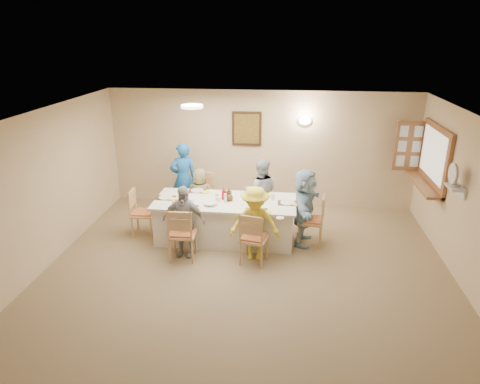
# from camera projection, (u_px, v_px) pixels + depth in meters

# --- Properties ---
(ground) EXTENTS (7.00, 7.00, 0.00)m
(ground) POSITION_uv_depth(u_px,v_px,m) (242.00, 292.00, 6.33)
(ground) COLOR #8C7759
(room_walls) EXTENTS (7.00, 7.00, 7.00)m
(room_walls) POSITION_uv_depth(u_px,v_px,m) (243.00, 197.00, 5.80)
(room_walls) COLOR tan
(room_walls) RESTS_ON ground
(wall_picture) EXTENTS (0.62, 0.05, 0.72)m
(wall_picture) POSITION_uv_depth(u_px,v_px,m) (247.00, 129.00, 8.98)
(wall_picture) COLOR #3C2615
(wall_picture) RESTS_ON room_walls
(wall_sconce) EXTENTS (0.26, 0.09, 0.18)m
(wall_sconce) POSITION_uv_depth(u_px,v_px,m) (305.00, 121.00, 8.76)
(wall_sconce) COLOR white
(wall_sconce) RESTS_ON room_walls
(ceiling_light) EXTENTS (0.36, 0.36, 0.05)m
(ceiling_light) POSITION_uv_depth(u_px,v_px,m) (192.00, 106.00, 6.96)
(ceiling_light) COLOR white
(ceiling_light) RESTS_ON room_walls
(serving_hatch) EXTENTS (0.06, 1.50, 1.15)m
(serving_hatch) POSITION_uv_depth(u_px,v_px,m) (435.00, 157.00, 7.68)
(serving_hatch) COLOR #965D36
(serving_hatch) RESTS_ON room_walls
(hatch_sill) EXTENTS (0.30, 1.50, 0.05)m
(hatch_sill) POSITION_uv_depth(u_px,v_px,m) (423.00, 184.00, 7.88)
(hatch_sill) COLOR #965D36
(hatch_sill) RESTS_ON room_walls
(shutter_door) EXTENTS (0.55, 0.04, 1.00)m
(shutter_door) POSITION_uv_depth(u_px,v_px,m) (409.00, 146.00, 8.42)
(shutter_door) COLOR #965D36
(shutter_door) RESTS_ON room_walls
(fan_shelf) EXTENTS (0.22, 0.36, 0.03)m
(fan_shelf) POSITION_uv_depth(u_px,v_px,m) (455.00, 187.00, 6.47)
(fan_shelf) COLOR white
(fan_shelf) RESTS_ON room_walls
(desk_fan) EXTENTS (0.30, 0.30, 0.28)m
(desk_fan) POSITION_uv_depth(u_px,v_px,m) (455.00, 178.00, 6.42)
(desk_fan) COLOR #A5A5A8
(desk_fan) RESTS_ON fan_shelf
(dining_table) EXTENTS (2.55, 1.08, 0.76)m
(dining_table) POSITION_uv_depth(u_px,v_px,m) (225.00, 220.00, 7.83)
(dining_table) COLOR white
(dining_table) RESTS_ON ground
(chair_back_left) EXTENTS (0.54, 0.54, 0.97)m
(chair_back_left) POSITION_uv_depth(u_px,v_px,m) (202.00, 197.00, 8.61)
(chair_back_left) COLOR tan
(chair_back_left) RESTS_ON ground
(chair_back_right) EXTENTS (0.44, 0.44, 0.88)m
(chair_back_right) POSITION_uv_depth(u_px,v_px,m) (261.00, 202.00, 8.49)
(chair_back_right) COLOR tan
(chair_back_right) RESTS_ON ground
(chair_front_left) EXTENTS (0.47, 0.47, 0.94)m
(chair_front_left) POSITION_uv_depth(u_px,v_px,m) (182.00, 233.00, 7.12)
(chair_front_left) COLOR tan
(chair_front_left) RESTS_ON ground
(chair_front_right) EXTENTS (0.52, 0.52, 0.92)m
(chair_front_right) POSITION_uv_depth(u_px,v_px,m) (254.00, 237.00, 7.00)
(chair_front_right) COLOR tan
(chair_front_right) RESTS_ON ground
(chair_left_end) EXTENTS (0.45, 0.45, 0.90)m
(chair_left_end) POSITION_uv_depth(u_px,v_px,m) (143.00, 212.00, 7.98)
(chair_left_end) COLOR tan
(chair_left_end) RESTS_ON ground
(chair_right_end) EXTENTS (0.50, 0.50, 0.93)m
(chair_right_end) POSITION_uv_depth(u_px,v_px,m) (311.00, 220.00, 7.63)
(chair_right_end) COLOR tan
(chair_right_end) RESTS_ON ground
(diner_back_left) EXTENTS (0.60, 0.44, 1.12)m
(diner_back_left) POSITION_uv_depth(u_px,v_px,m) (200.00, 196.00, 8.47)
(diner_back_left) COLOR olive
(diner_back_left) RESTS_ON ground
(diner_back_right) EXTENTS (0.75, 0.63, 1.36)m
(diner_back_right) POSITION_uv_depth(u_px,v_px,m) (261.00, 193.00, 8.29)
(diner_back_right) COLOR #9FA7B1
(diner_back_right) RESTS_ON ground
(diner_front_left) EXTENTS (0.77, 0.39, 1.26)m
(diner_front_left) POSITION_uv_depth(u_px,v_px,m) (184.00, 221.00, 7.18)
(diner_front_left) COLOR #9A9A9A
(diner_front_left) RESTS_ON ground
(diner_front_right) EXTENTS (0.86, 0.52, 1.29)m
(diner_front_right) POSITION_uv_depth(u_px,v_px,m) (255.00, 224.00, 7.04)
(diner_front_right) COLOR yellow
(diner_front_right) RESTS_ON ground
(diner_right_end) EXTENTS (1.42, 0.79, 1.40)m
(diner_right_end) POSITION_uv_depth(u_px,v_px,m) (304.00, 207.00, 7.57)
(diner_right_end) COLOR #9BBED4
(diner_right_end) RESTS_ON ground
(caregiver) EXTENTS (0.85, 0.81, 1.51)m
(caregiver) POSITION_uv_depth(u_px,v_px,m) (183.00, 178.00, 8.89)
(caregiver) COLOR blue
(caregiver) RESTS_ON ground
(placemat_fl) EXTENTS (0.37, 0.27, 0.01)m
(placemat_fl) POSITION_uv_depth(u_px,v_px,m) (187.00, 208.00, 7.37)
(placemat_fl) COLOR #472B19
(placemat_fl) RESTS_ON dining_table
(plate_fl) EXTENTS (0.23, 0.23, 0.01)m
(plate_fl) POSITION_uv_depth(u_px,v_px,m) (187.00, 207.00, 7.37)
(plate_fl) COLOR white
(plate_fl) RESTS_ON dining_table
(napkin_fl) EXTENTS (0.14, 0.14, 0.01)m
(napkin_fl) POSITION_uv_depth(u_px,v_px,m) (197.00, 209.00, 7.31)
(napkin_fl) COLOR yellow
(napkin_fl) RESTS_ON dining_table
(placemat_fr) EXTENTS (0.37, 0.28, 0.01)m
(placemat_fr) POSITION_uv_depth(u_px,v_px,m) (256.00, 211.00, 7.24)
(placemat_fr) COLOR #472B19
(placemat_fr) RESTS_ON dining_table
(plate_fr) EXTENTS (0.22, 0.22, 0.01)m
(plate_fr) POSITION_uv_depth(u_px,v_px,m) (256.00, 210.00, 7.24)
(plate_fr) COLOR white
(plate_fr) RESTS_ON dining_table
(napkin_fr) EXTENTS (0.15, 0.15, 0.01)m
(napkin_fr) POSITION_uv_depth(u_px,v_px,m) (267.00, 212.00, 7.17)
(napkin_fr) COLOR yellow
(napkin_fr) RESTS_ON dining_table
(placemat_bl) EXTENTS (0.33, 0.25, 0.01)m
(placemat_bl) POSITION_uv_depth(u_px,v_px,m) (197.00, 191.00, 8.15)
(placemat_bl) COLOR #472B19
(placemat_bl) RESTS_ON dining_table
(plate_bl) EXTENTS (0.24, 0.24, 0.02)m
(plate_bl) POSITION_uv_depth(u_px,v_px,m) (197.00, 190.00, 8.15)
(plate_bl) COLOR white
(plate_bl) RESTS_ON dining_table
(napkin_bl) EXTENTS (0.13, 0.13, 0.01)m
(napkin_bl) POSITION_uv_depth(u_px,v_px,m) (206.00, 192.00, 8.09)
(napkin_bl) COLOR yellow
(napkin_bl) RESTS_ON dining_table
(placemat_br) EXTENTS (0.34, 0.25, 0.01)m
(placemat_br) POSITION_uv_depth(u_px,v_px,m) (260.00, 194.00, 8.02)
(placemat_br) COLOR #472B19
(placemat_br) RESTS_ON dining_table
(plate_br) EXTENTS (0.24, 0.24, 0.01)m
(plate_br) POSITION_uv_depth(u_px,v_px,m) (260.00, 193.00, 8.02)
(plate_br) COLOR white
(plate_br) RESTS_ON dining_table
(napkin_br) EXTENTS (0.14, 0.14, 0.01)m
(napkin_br) POSITION_uv_depth(u_px,v_px,m) (269.00, 195.00, 7.96)
(napkin_br) COLOR yellow
(napkin_br) RESTS_ON dining_table
(placemat_le) EXTENTS (0.35, 0.26, 0.01)m
(placemat_le) POSITION_uv_depth(u_px,v_px,m) (166.00, 198.00, 7.82)
(placemat_le) COLOR #472B19
(placemat_le) RESTS_ON dining_table
(plate_le) EXTENTS (0.25, 0.25, 0.02)m
(plate_le) POSITION_uv_depth(u_px,v_px,m) (166.00, 197.00, 7.82)
(plate_le) COLOR white
(plate_le) RESTS_ON dining_table
(napkin_le) EXTENTS (0.14, 0.14, 0.01)m
(napkin_le) POSITION_uv_depth(u_px,v_px,m) (174.00, 199.00, 7.75)
(napkin_le) COLOR yellow
(napkin_le) RESTS_ON dining_table
(placemat_re) EXTENTS (0.34, 0.25, 0.01)m
(placemat_re) POSITION_uv_depth(u_px,v_px,m) (287.00, 203.00, 7.58)
(placemat_re) COLOR #472B19
(placemat_re) RESTS_ON dining_table
(plate_re) EXTENTS (0.25, 0.25, 0.02)m
(plate_re) POSITION_uv_depth(u_px,v_px,m) (287.00, 203.00, 7.57)
(plate_re) COLOR white
(plate_re) RESTS_ON dining_table
(napkin_re) EXTENTS (0.15, 0.15, 0.01)m
(napkin_re) POSITION_uv_depth(u_px,v_px,m) (298.00, 204.00, 7.51)
(napkin_re) COLOR yellow
(napkin_re) RESTS_ON dining_table
(teacup_a) EXTENTS (0.19, 0.19, 0.10)m
(teacup_a) POSITION_uv_depth(u_px,v_px,m) (175.00, 203.00, 7.46)
(teacup_a) COLOR white
(teacup_a) RESTS_ON dining_table
(teacup_b) EXTENTS (0.12, 0.12, 0.08)m
(teacup_b) POSITION_uv_depth(u_px,v_px,m) (248.00, 189.00, 8.17)
(teacup_b) COLOR white
(teacup_b) RESTS_ON dining_table
(bowl_a) EXTENTS (0.37, 0.37, 0.06)m
(bowl_a) POSITION_uv_depth(u_px,v_px,m) (211.00, 204.00, 7.49)
(bowl_a) COLOR white
(bowl_a) RESTS_ON dining_table
(bowl_b) EXTENTS (0.23, 0.23, 0.06)m
(bowl_b) POSITION_uv_depth(u_px,v_px,m) (246.00, 194.00, 7.90)
(bowl_b) COLOR white
(bowl_b) RESTS_ON dining_table
(condiment_ketchup) EXTENTS (0.14, 0.14, 0.23)m
(condiment_ketchup) POSITION_uv_depth(u_px,v_px,m) (224.00, 193.00, 7.72)
(condiment_ketchup) COLOR red
(condiment_ketchup) RESTS_ON dining_table
(condiment_brown) EXTENTS (0.10, 0.10, 0.22)m
(condiment_brown) POSITION_uv_depth(u_px,v_px,m) (229.00, 193.00, 7.73)
(condiment_brown) COLOR #4C3314
(condiment_brown) RESTS_ON dining_table
(condiment_malt) EXTENTS (0.13, 0.13, 0.17)m
(condiment_malt) POSITION_uv_depth(u_px,v_px,m) (229.00, 196.00, 7.66)
(condiment_malt) COLOR #4C3314
(condiment_malt) RESTS_ON dining_table
(drinking_glass) EXTENTS (0.07, 0.07, 0.10)m
(drinking_glass) POSITION_uv_depth(u_px,v_px,m) (217.00, 196.00, 7.74)
(drinking_glass) COLOR silver
(drinking_glass) RESTS_ON dining_table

